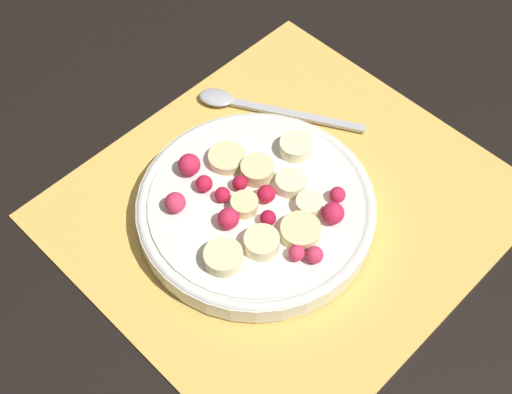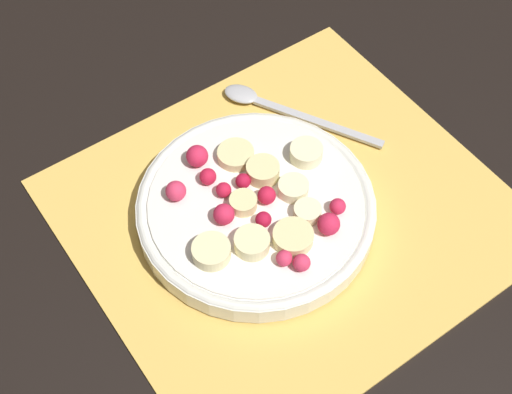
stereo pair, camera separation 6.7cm
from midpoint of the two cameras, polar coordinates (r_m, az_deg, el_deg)
The scene contains 4 objects.
ground_plane at distance 0.71m, azimuth -0.33°, elevation -1.05°, with size 3.00×3.00×0.00m, color black.
placemat at distance 0.71m, azimuth -0.33°, elevation -0.91°, with size 0.40×0.37×0.01m.
fruit_bowl at distance 0.68m, azimuth -2.77°, elevation -0.98°, with size 0.23×0.23×0.05m.
spoon at distance 0.78m, azimuth -3.03°, elevation 7.23°, with size 0.11×0.17×0.01m.
Camera 1 is at (0.30, 0.26, 0.59)m, focal length 50.00 mm.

